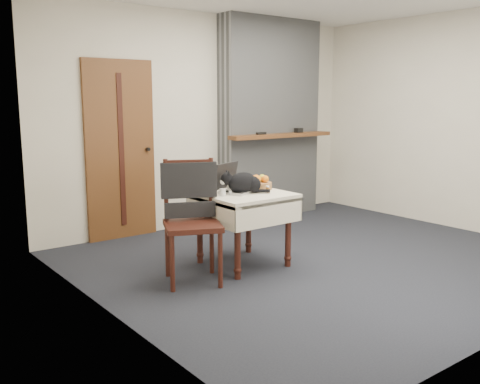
% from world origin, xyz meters
% --- Properties ---
extents(ground, '(4.50, 4.50, 0.00)m').
position_xyz_m(ground, '(0.00, 0.00, 0.00)').
color(ground, black).
rests_on(ground, ground).
extents(room_shell, '(4.52, 4.01, 2.61)m').
position_xyz_m(room_shell, '(0.00, 0.46, 1.76)').
color(room_shell, beige).
rests_on(room_shell, ground).
extents(door, '(0.82, 0.10, 2.00)m').
position_xyz_m(door, '(-1.20, 1.97, 1.00)').
color(door, brown).
rests_on(door, ground).
extents(chimney, '(1.62, 0.48, 2.60)m').
position_xyz_m(chimney, '(0.90, 1.85, 1.30)').
color(chimney, gray).
rests_on(chimney, ground).
extents(side_table, '(0.78, 0.78, 0.70)m').
position_xyz_m(side_table, '(-0.74, 0.32, 0.59)').
color(side_table, black).
rests_on(side_table, ground).
extents(laptop, '(0.46, 0.43, 0.27)m').
position_xyz_m(laptop, '(-0.77, 0.42, 0.77)').
color(laptop, '#B7B7BC').
rests_on(laptop, side_table).
extents(cat, '(0.43, 0.31, 0.23)m').
position_xyz_m(cat, '(-0.75, 0.30, 0.80)').
color(cat, black).
rests_on(cat, side_table).
extents(cream_jar, '(0.06, 0.06, 0.07)m').
position_xyz_m(cream_jar, '(-0.99, 0.31, 0.73)').
color(cream_jar, silver).
rests_on(cream_jar, side_table).
extents(pill_bottle, '(0.03, 0.03, 0.07)m').
position_xyz_m(pill_bottle, '(-0.55, 0.19, 0.73)').
color(pill_bottle, '#984E12').
rests_on(pill_bottle, side_table).
extents(fruit_basket, '(0.24, 0.24, 0.14)m').
position_xyz_m(fruit_basket, '(-0.49, 0.39, 0.76)').
color(fruit_basket, '#98653D').
rests_on(fruit_basket, side_table).
extents(desk_clutter, '(0.12, 0.08, 0.01)m').
position_xyz_m(desk_clutter, '(-0.51, 0.37, 0.70)').
color(desk_clutter, black).
rests_on(desk_clutter, side_table).
extents(chair, '(0.62, 0.62, 1.06)m').
position_xyz_m(chair, '(-1.34, 0.29, 0.68)').
color(chair, black).
rests_on(chair, ground).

